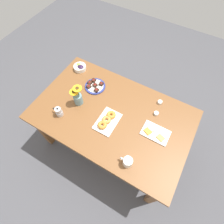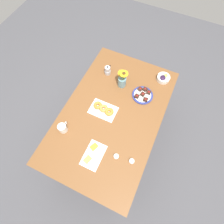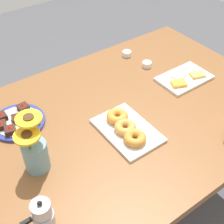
# 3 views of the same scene
# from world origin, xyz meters

# --- Properties ---
(ground_plane) EXTENTS (6.00, 6.00, 0.00)m
(ground_plane) POSITION_xyz_m (0.00, 0.00, 0.00)
(ground_plane) COLOR #4C4C51
(dining_table) EXTENTS (1.60, 1.00, 0.74)m
(dining_table) POSITION_xyz_m (0.00, 0.00, 0.65)
(dining_table) COLOR brown
(dining_table) RESTS_ON ground_plane
(coffee_mug) EXTENTS (0.12, 0.08, 0.09)m
(coffee_mug) POSITION_xyz_m (-0.36, 0.36, 0.79)
(coffee_mug) COLOR white
(coffee_mug) RESTS_ON dining_table
(grape_bowl) EXTENTS (0.14, 0.14, 0.07)m
(grape_bowl) POSITION_xyz_m (0.64, -0.35, 0.77)
(grape_bowl) COLOR white
(grape_bowl) RESTS_ON dining_table
(cheese_platter) EXTENTS (0.26, 0.17, 0.03)m
(cheese_platter) POSITION_xyz_m (-0.46, -0.02, 0.75)
(cheese_platter) COLOR white
(cheese_platter) RESTS_ON dining_table
(croissant_platter) EXTENTS (0.19, 0.28, 0.05)m
(croissant_platter) POSITION_xyz_m (-0.00, 0.10, 0.76)
(croissant_platter) COLOR white
(croissant_platter) RESTS_ON dining_table
(jam_cup_honey) EXTENTS (0.05, 0.05, 0.03)m
(jam_cup_honey) POSITION_xyz_m (-0.37, -0.37, 0.76)
(jam_cup_honey) COLOR white
(jam_cup_honey) RESTS_ON dining_table
(jam_cup_berry) EXTENTS (0.05, 0.05, 0.03)m
(jam_cup_berry) POSITION_xyz_m (-0.39, -0.22, 0.76)
(jam_cup_berry) COLOR white
(jam_cup_berry) RESTS_ON dining_table
(dessert_plate) EXTENTS (0.23, 0.23, 0.05)m
(dessert_plate) POSITION_xyz_m (0.34, -0.21, 0.75)
(dessert_plate) COLOR navy
(dessert_plate) RESTS_ON dining_table
(flower_vase) EXTENTS (0.12, 0.12, 0.23)m
(flower_vase) POSITION_xyz_m (0.37, 0.05, 0.82)
(flower_vase) COLOR #6B939E
(flower_vase) RESTS_ON dining_table
(moka_pot) EXTENTS (0.11, 0.07, 0.12)m
(moka_pot) POSITION_xyz_m (0.46, 0.27, 0.79)
(moka_pot) COLOR #B7B7BC
(moka_pot) RESTS_ON dining_table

